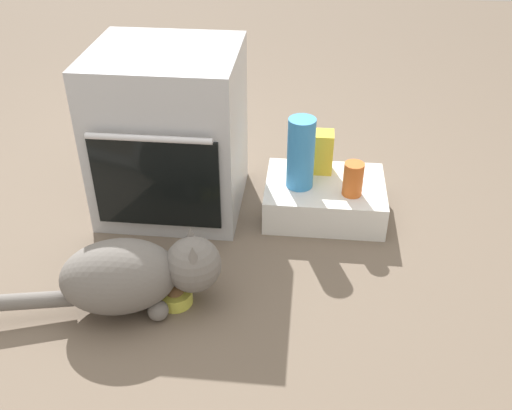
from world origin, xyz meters
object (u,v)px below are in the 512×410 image
object	(u,v)px
food_bowl	(175,296)
water_bottle	(301,153)
snack_bag	(318,152)
cat	(134,274)
sauce_jar	(353,179)
pantry_cabinet	(324,198)
oven	(170,132)

from	to	relation	value
food_bowl	water_bottle	xyz separation A→B (m)	(0.40, 0.58, 0.27)
water_bottle	snack_bag	bearing A→B (deg)	60.90
cat	snack_bag	world-z (taller)	snack_bag
food_bowl	snack_bag	xyz separation A→B (m)	(0.47, 0.71, 0.21)
cat	sauce_jar	size ratio (longest dim) A/B	5.84
pantry_cabinet	snack_bag	size ratio (longest dim) A/B	2.75
food_bowl	cat	bearing A→B (deg)	-164.97
sauce_jar	snack_bag	world-z (taller)	snack_bag
cat	water_bottle	size ratio (longest dim) A/B	2.72
pantry_cabinet	sauce_jar	bearing A→B (deg)	-34.70
cat	sauce_jar	bearing A→B (deg)	22.56
oven	pantry_cabinet	world-z (taller)	oven
snack_bag	oven	bearing A→B (deg)	-172.16
cat	water_bottle	bearing A→B (deg)	34.31
pantry_cabinet	food_bowl	xyz separation A→B (m)	(-0.51, -0.61, -0.04)
oven	snack_bag	size ratio (longest dim) A/B	3.79
sauce_jar	snack_bag	bearing A→B (deg)	128.92
food_bowl	cat	world-z (taller)	cat
oven	snack_bag	bearing A→B (deg)	7.84
cat	food_bowl	bearing A→B (deg)	-0.00
oven	sauce_jar	bearing A→B (deg)	-6.83
oven	pantry_cabinet	distance (m)	0.70
pantry_cabinet	water_bottle	bearing A→B (deg)	-165.31
food_bowl	sauce_jar	world-z (taller)	sauce_jar
cat	snack_bag	size ratio (longest dim) A/B	4.54
water_bottle	oven	bearing A→B (deg)	175.15
sauce_jar	snack_bag	xyz separation A→B (m)	(-0.14, 0.17, 0.02)
snack_bag	food_bowl	bearing A→B (deg)	-123.76
cat	water_bottle	world-z (taller)	water_bottle
pantry_cabinet	sauce_jar	xyz separation A→B (m)	(0.10, -0.07, 0.14)
pantry_cabinet	oven	bearing A→B (deg)	178.46
food_bowl	sauce_jar	bearing A→B (deg)	41.07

